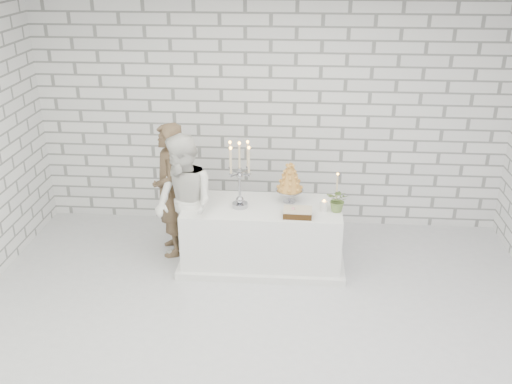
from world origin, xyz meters
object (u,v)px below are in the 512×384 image
object	(u,v)px
cake_table	(262,235)
groom	(170,190)
candelabra	(240,175)
bride	(184,204)
croquembouche	(290,182)

from	to	relation	value
cake_table	groom	size ratio (longest dim) A/B	1.10
groom	cake_table	bearing A→B (deg)	62.58
candelabra	bride	bearing A→B (deg)	-171.62
groom	croquembouche	bearing A→B (deg)	70.23
groom	candelabra	size ratio (longest dim) A/B	2.09
groom	croquembouche	distance (m)	1.43
bride	groom	bearing A→B (deg)	172.46
cake_table	bride	distance (m)	0.98
groom	candelabra	bearing A→B (deg)	56.37
candelabra	croquembouche	world-z (taller)	candelabra
cake_table	candelabra	bearing A→B (deg)	-168.33
groom	bride	distance (m)	0.43
groom	bride	bearing A→B (deg)	17.96
bride	croquembouche	distance (m)	1.22
cake_table	groom	bearing A→B (deg)	169.19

